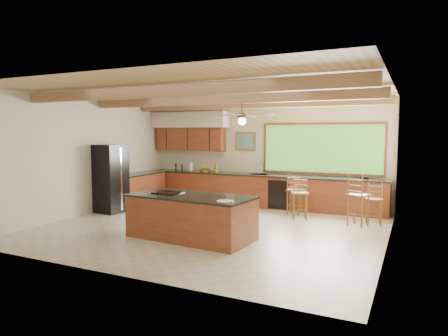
% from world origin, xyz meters
% --- Properties ---
extents(ground, '(7.20, 7.20, 0.00)m').
position_xyz_m(ground, '(0.00, 0.00, 0.00)').
color(ground, '#B9AF99').
rests_on(ground, ground).
extents(room_shell, '(7.27, 6.54, 3.02)m').
position_xyz_m(room_shell, '(-0.17, 0.65, 2.21)').
color(room_shell, beige).
rests_on(room_shell, ground).
extents(counter_run, '(7.12, 3.10, 1.22)m').
position_xyz_m(counter_run, '(-0.82, 2.52, 0.46)').
color(counter_run, brown).
rests_on(counter_run, ground).
extents(island, '(2.56, 1.35, 0.88)m').
position_xyz_m(island, '(0.03, -0.96, 0.43)').
color(island, brown).
rests_on(island, ground).
extents(refrigerator, '(0.76, 0.75, 1.79)m').
position_xyz_m(refrigerator, '(-3.22, 0.40, 0.90)').
color(refrigerator, black).
rests_on(refrigerator, ground).
extents(bar_stool_a, '(0.40, 0.40, 1.04)m').
position_xyz_m(bar_stool_a, '(1.23, 2.22, 0.62)').
color(bar_stool_a, brown).
rests_on(bar_stool_a, ground).
extents(bar_stool_b, '(0.48, 0.48, 1.07)m').
position_xyz_m(bar_stool_b, '(1.52, 1.65, 0.63)').
color(bar_stool_b, brown).
rests_on(bar_stool_b, ground).
extents(bar_stool_c, '(0.53, 0.53, 1.16)m').
position_xyz_m(bar_stool_c, '(2.89, 1.54, 0.69)').
color(bar_stool_c, brown).
rests_on(bar_stool_c, ground).
extents(bar_stool_d, '(0.41, 0.41, 1.00)m').
position_xyz_m(bar_stool_d, '(3.21, 1.75, 0.59)').
color(bar_stool_d, brown).
rests_on(bar_stool_d, ground).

